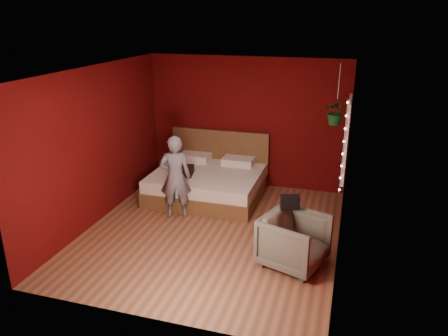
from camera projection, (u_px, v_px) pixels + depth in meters
floor at (212, 231)px, 7.15m from camera, size 4.50×4.50×0.00m
room_walls at (211, 132)px, 6.58m from camera, size 4.04×4.54×2.62m
window at (346, 138)px, 6.92m from camera, size 0.05×0.97×1.27m
fairy_lights at (343, 148)px, 6.46m from camera, size 0.04×0.04×1.45m
bed at (209, 181)px, 8.48m from camera, size 2.04×1.74×1.12m
person at (175, 177)px, 7.45m from camera, size 0.62×0.50×1.46m
armchair at (294, 241)px, 6.09m from camera, size 1.05×1.04×0.76m
handbag at (290, 202)px, 6.18m from camera, size 0.30×0.21×0.19m
throw_pillow at (182, 171)px, 8.18m from camera, size 0.48×0.48×0.14m
hanging_plant at (336, 112)px, 7.39m from camera, size 0.41×0.35×1.03m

